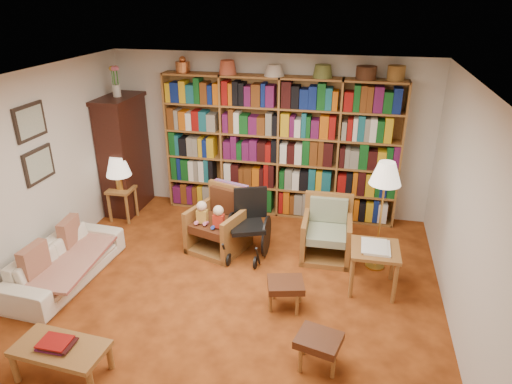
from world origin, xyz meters
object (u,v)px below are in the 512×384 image
(side_table_papers, at_px, (375,254))
(footstool_a, at_px, (286,286))
(sofa, at_px, (65,262))
(side_table_lamp, at_px, (122,197))
(floor_lamp, at_px, (385,178))
(footstool_b, at_px, (319,342))
(armchair_leather, at_px, (220,223))
(coffee_table, at_px, (61,350))
(wheelchair, at_px, (248,225))
(armchair_sage, at_px, (327,233))

(side_table_papers, bearing_deg, footstool_a, -148.57)
(sofa, height_order, side_table_papers, side_table_papers)
(side_table_lamp, height_order, floor_lamp, floor_lamp)
(sofa, relative_size, footstool_b, 3.52)
(side_table_lamp, xyz_separation_m, armchair_leather, (1.74, -0.47, -0.02))
(sofa, distance_m, footstool_a, 2.76)
(floor_lamp, distance_m, footstool_b, 2.22)
(sofa, xyz_separation_m, footstool_b, (3.21, -0.76, 0.04))
(sofa, bearing_deg, coffee_table, -144.75)
(armchair_leather, relative_size, coffee_table, 1.03)
(side_table_papers, bearing_deg, footstool_b, -110.12)
(armchair_leather, distance_m, floor_lamp, 2.32)
(sofa, bearing_deg, floor_lamp, -70.43)
(side_table_lamp, xyz_separation_m, wheelchair, (2.17, -0.56, 0.04))
(side_table_papers, relative_size, footstool_a, 1.24)
(armchair_sage, height_order, footstool_b, armchair_sage)
(side_table_lamp, distance_m, footstool_a, 3.30)
(armchair_leather, xyz_separation_m, coffee_table, (-0.75, -2.62, -0.07))
(side_table_lamp, distance_m, side_table_papers, 3.97)
(armchair_sage, bearing_deg, side_table_lamp, 173.83)
(wheelchair, distance_m, footstool_a, 1.29)
(armchair_sage, height_order, wheelchair, wheelchair)
(side_table_lamp, bearing_deg, armchair_leather, -14.98)
(sofa, distance_m, coffee_table, 1.66)
(side_table_papers, xyz_separation_m, coffee_table, (-2.83, -2.05, -0.18))
(side_table_lamp, relative_size, footstool_a, 1.10)
(armchair_sage, xyz_separation_m, floor_lamp, (0.66, -0.20, 0.95))
(armchair_leather, bearing_deg, footstool_b, -51.67)
(floor_lamp, bearing_deg, footstool_a, -133.06)
(armchair_leather, height_order, wheelchair, wheelchair)
(armchair_leather, relative_size, footstool_b, 1.91)
(floor_lamp, distance_m, footstool_a, 1.79)
(wheelchair, relative_size, coffee_table, 1.04)
(sofa, height_order, footstool_b, sofa)
(side_table_lamp, xyz_separation_m, floor_lamp, (3.88, -0.54, 0.88))
(armchair_sage, bearing_deg, wheelchair, -168.63)
(footstool_a, distance_m, footstool_b, 0.93)
(footstool_b, bearing_deg, armchair_leather, 128.33)
(armchair_leather, bearing_deg, floor_lamp, -2.11)
(armchair_leather, xyz_separation_m, wheelchair, (0.43, -0.09, 0.06))
(sofa, xyz_separation_m, armchair_sage, (3.12, 1.34, 0.07))
(footstool_a, bearing_deg, floor_lamp, 46.94)
(armchair_leather, relative_size, armchair_sage, 1.12)
(wheelchair, bearing_deg, armchair_leather, 167.65)
(wheelchair, relative_size, side_table_papers, 1.56)
(sofa, relative_size, armchair_sage, 2.06)
(side_table_papers, bearing_deg, coffee_table, -144.16)
(sofa, xyz_separation_m, side_table_lamp, (-0.10, 1.69, 0.14))
(floor_lamp, bearing_deg, armchair_sage, 163.44)
(footstool_a, bearing_deg, armchair_leather, 133.77)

